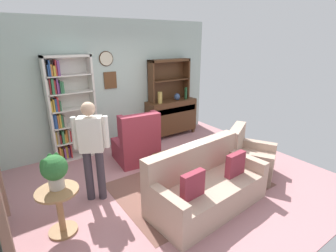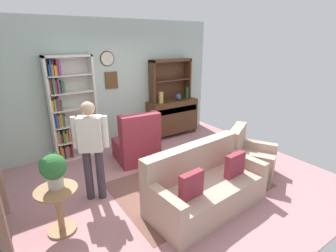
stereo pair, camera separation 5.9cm
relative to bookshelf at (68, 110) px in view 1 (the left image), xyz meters
name	(u,v)px [view 1 (the left image)]	position (x,y,z in m)	size (l,w,h in m)	color
ground_plane	(170,181)	(1.13, -1.94, -1.06)	(5.40, 4.60, 0.02)	#B27A7F
wall_back	(115,85)	(1.13, 0.19, 0.36)	(5.00, 0.09, 2.80)	#ADC1B7
area_rug	(189,184)	(1.33, -2.24, -1.04)	(2.47, 1.74, 0.01)	brown
bookshelf	(68,110)	(0.00, 0.00, 0.00)	(0.90, 0.30, 2.10)	silver
sideboard	(171,116)	(2.48, -0.08, -0.54)	(1.30, 0.45, 0.92)	#4C2D19
sideboard_hutch	(169,74)	(2.48, 0.03, 0.51)	(1.10, 0.26, 1.00)	#4C2D19
vase_tall	(160,98)	(2.09, -0.16, 0.01)	(0.11, 0.11, 0.27)	tan
vase_round	(177,97)	(2.61, -0.15, -0.04)	(0.15, 0.15, 0.17)	#33476B
bottle_wine	(186,93)	(2.87, -0.17, 0.02)	(0.07, 0.07, 0.30)	#194223
couch_floral	(205,186)	(1.17, -2.80, -0.73)	(1.86, 1.00, 0.90)	tan
armchair_floral	(249,159)	(2.47, -2.56, -0.76)	(1.04, 1.05, 0.88)	tan
wingback_chair	(137,144)	(1.02, -0.95, -0.66)	(0.86, 0.87, 1.05)	maroon
plant_stand	(60,206)	(-0.74, -2.18, -0.66)	(0.52, 0.52, 0.62)	#997047
potted_plant_large	(54,169)	(-0.73, -2.12, -0.16)	(0.32, 0.32, 0.44)	beige
person_reading	(92,145)	(-0.12, -1.72, -0.14)	(0.50, 0.34, 1.56)	#38333D
coffee_table	(178,157)	(1.38, -1.83, -0.69)	(0.80, 0.50, 0.42)	#4C2D19
book_stack	(173,155)	(1.24, -1.88, -0.60)	(0.18, 0.15, 0.05)	#CC7233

